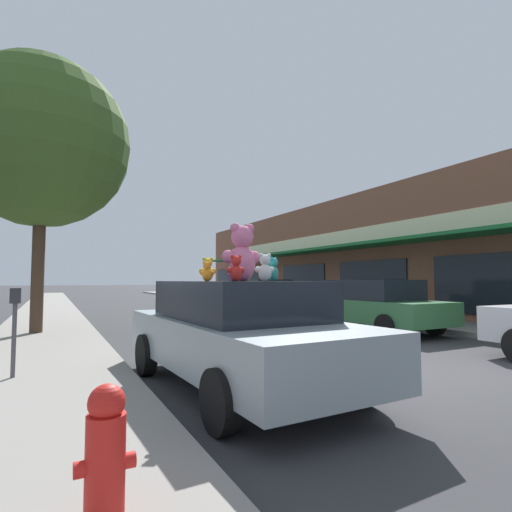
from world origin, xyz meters
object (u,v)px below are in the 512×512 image
at_px(teddy_bear_giant, 242,253).
at_px(teddy_bear_black, 236,270).
at_px(teddy_bear_cream, 246,270).
at_px(parked_car_far_right, 262,296).
at_px(teddy_bear_brown, 265,273).
at_px(teddy_bear_white, 265,268).
at_px(teddy_bear_yellow, 208,270).
at_px(teddy_bear_orange, 207,272).
at_px(parked_car_far_center, 372,304).
at_px(street_tree, 42,143).
at_px(fire_hydrant, 105,455).
at_px(teddy_bear_purple, 233,274).
at_px(teddy_bear_red, 236,268).
at_px(parking_meter, 15,320).
at_px(teddy_bear_teal, 273,270).
at_px(plush_art_car, 238,331).

relative_size(teddy_bear_giant, teddy_bear_black, 2.39).
xyz_separation_m(teddy_bear_cream, parked_car_far_right, (5.87, 10.55, -0.86)).
height_order(teddy_bear_giant, teddy_bear_brown, teddy_bear_giant).
distance_m(teddy_bear_black, teddy_bear_white, 1.15).
height_order(teddy_bear_yellow, teddy_bear_white, teddy_bear_yellow).
distance_m(teddy_bear_giant, teddy_bear_orange, 1.18).
xyz_separation_m(parked_car_far_center, parked_car_far_right, (0.00, 7.10, 0.01)).
bearing_deg(teddy_bear_orange, street_tree, -46.20).
bearing_deg(fire_hydrant, teddy_bear_orange, 57.18).
relative_size(teddy_bear_yellow, fire_hydrant, 0.47).
xyz_separation_m(teddy_bear_orange, parked_car_far_right, (6.94, 11.68, -0.81)).
bearing_deg(teddy_bear_purple, teddy_bear_red, 87.88).
xyz_separation_m(teddy_bear_cream, fire_hydrant, (-2.46, -3.28, -1.15)).
bearing_deg(teddy_bear_yellow, teddy_bear_orange, 85.77).
relative_size(teddy_bear_orange, parking_meter, 0.20).
height_order(teddy_bear_black, fire_hydrant, teddy_bear_black).
distance_m(teddy_bear_yellow, street_tree, 7.64).
bearing_deg(teddy_bear_red, parking_meter, -42.89).
relative_size(teddy_bear_teal, teddy_bear_red, 1.02).
distance_m(plush_art_car, teddy_bear_brown, 0.92).
height_order(teddy_bear_teal, teddy_bear_red, teddy_bear_teal).
bearing_deg(teddy_bear_brown, teddy_bear_teal, 22.44).
bearing_deg(parked_car_far_right, teddy_bear_purple, -119.72).
bearing_deg(teddy_bear_brown, teddy_bear_red, -18.59).
distance_m(teddy_bear_black, street_tree, 7.93).
xyz_separation_m(teddy_bear_orange, parked_car_far_center, (6.94, 4.57, -0.82)).
height_order(teddy_bear_black, parking_meter, teddy_bear_black).
distance_m(teddy_bear_orange, teddy_bear_black, 1.38).
bearing_deg(teddy_bear_giant, teddy_bear_yellow, -54.08).
height_order(teddy_bear_purple, parking_meter, teddy_bear_purple).
distance_m(teddy_bear_brown, teddy_bear_black, 0.71).
xyz_separation_m(teddy_bear_brown, teddy_bear_orange, (-1.02, -0.38, -0.00)).
bearing_deg(teddy_bear_cream, teddy_bear_red, 116.37).
height_order(teddy_bear_cream, parking_meter, teddy_bear_cream).
bearing_deg(parked_car_far_center, teddy_bear_red, -144.25).
distance_m(parked_car_far_center, street_tree, 10.44).
height_order(teddy_bear_red, teddy_bear_purple, teddy_bear_red).
bearing_deg(teddy_bear_cream, teddy_bear_black, 71.91).
relative_size(teddy_bear_brown, teddy_bear_orange, 1.03).
xyz_separation_m(teddy_bear_brown, fire_hydrant, (-2.40, -2.53, -1.10)).
relative_size(teddy_bear_yellow, street_tree, 0.05).
height_order(teddy_bear_yellow, fire_hydrant, teddy_bear_yellow).
height_order(teddy_bear_red, parked_car_far_center, teddy_bear_red).
bearing_deg(teddy_bear_teal, parked_car_far_center, -174.59).
distance_m(teddy_bear_teal, teddy_bear_black, 1.01).
bearing_deg(teddy_bear_white, fire_hydrant, 53.89).
distance_m(plush_art_car, parked_car_far_right, 12.68).
xyz_separation_m(plush_art_car, teddy_bear_yellow, (-0.24, 0.62, 0.89)).
xyz_separation_m(teddy_bear_giant, parked_car_far_right, (6.11, 10.90, -1.10)).
relative_size(teddy_bear_white, parking_meter, 0.29).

